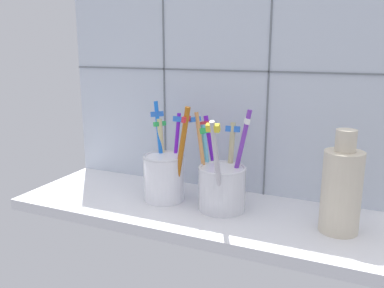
{
  "coord_description": "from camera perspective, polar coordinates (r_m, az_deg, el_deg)",
  "views": [
    {
      "loc": [
        27.93,
        -61.95,
        29.92
      ],
      "look_at": [
        0.0,
        0.81,
        13.23
      ],
      "focal_mm": 37.72,
      "sensor_mm": 36.0,
      "label": 1
    }
  ],
  "objects": [
    {
      "name": "ceramic_vase",
      "position": [
        0.66,
        20.4,
        -5.88
      ],
      "size": [
        5.95,
        5.95,
        16.07
      ],
      "color": "beige",
      "rests_on": "counter_slab"
    },
    {
      "name": "toothbrush_cup_left",
      "position": [
        0.75,
        -3.92,
        -4.28
      ],
      "size": [
        9.9,
        8.69,
        17.97
      ],
      "color": "white",
      "rests_on": "counter_slab"
    },
    {
      "name": "toothbrush_cup_right",
      "position": [
        0.71,
        4.2,
        -5.61
      ],
      "size": [
        10.63,
        13.88,
        17.69
      ],
      "color": "silver",
      "rests_on": "counter_slab"
    },
    {
      "name": "counter_slab",
      "position": [
        0.74,
        -0.26,
        -9.4
      ],
      "size": [
        64.0,
        22.0,
        2.0
      ],
      "primitive_type": "cube",
      "color": "silver",
      "rests_on": "ground"
    },
    {
      "name": "tile_wall_back",
      "position": [
        0.79,
        3.32,
        8.27
      ],
      "size": [
        64.0,
        2.2,
        45.0
      ],
      "color": "silver",
      "rests_on": "ground"
    }
  ]
}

